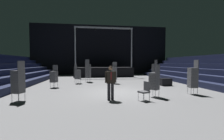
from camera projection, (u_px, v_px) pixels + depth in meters
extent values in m
cube|color=slate|center=(117.00, 93.00, 9.58)|extent=(22.00, 30.00, 0.10)
cube|color=black|center=(102.00, 50.00, 24.24)|extent=(22.00, 0.30, 8.00)
cube|color=#191E38|center=(10.00, 88.00, 9.63)|extent=(0.75, 24.00, 0.45)
cube|color=#191E38|center=(202.00, 84.00, 11.49)|extent=(0.75, 24.00, 0.45)
cube|color=#191E38|center=(211.00, 78.00, 11.57)|extent=(0.75, 24.00, 0.45)
cube|color=#191E38|center=(220.00, 72.00, 11.65)|extent=(0.75, 24.00, 0.45)
cube|color=black|center=(103.00, 72.00, 20.89)|extent=(7.87, 3.43, 1.28)
cylinder|color=#9EA0A8|center=(75.00, 47.00, 18.79)|extent=(0.16, 0.16, 5.15)
cylinder|color=#9EA0A8|center=(132.00, 48.00, 19.79)|extent=(0.16, 0.16, 5.15)
cube|color=#9EA0A8|center=(104.00, 28.00, 19.17)|extent=(7.57, 0.20, 0.20)
cylinder|color=black|center=(77.00, 29.00, 18.71)|extent=(0.18, 0.18, 0.22)
cylinder|color=black|center=(95.00, 29.00, 19.02)|extent=(0.18, 0.18, 0.22)
cylinder|color=black|center=(113.00, 30.00, 19.33)|extent=(0.18, 0.18, 0.22)
cylinder|color=black|center=(130.00, 30.00, 19.64)|extent=(0.18, 0.18, 0.22)
cylinder|color=black|center=(112.00, 92.00, 7.43)|extent=(0.15, 0.15, 0.85)
cylinder|color=black|center=(109.00, 92.00, 7.39)|extent=(0.15, 0.15, 0.85)
cube|color=silver|center=(111.00, 77.00, 7.32)|extent=(0.19, 0.11, 0.60)
cube|color=black|center=(111.00, 77.00, 7.38)|extent=(0.42, 0.26, 0.60)
cube|color=maroon|center=(111.00, 76.00, 7.26)|extent=(0.06, 0.02, 0.39)
cylinder|color=black|center=(115.00, 77.00, 7.43)|extent=(0.10, 0.10, 0.56)
cylinder|color=black|center=(106.00, 77.00, 7.33)|extent=(0.10, 0.10, 0.56)
sphere|color=#936B4C|center=(111.00, 68.00, 7.36)|extent=(0.20, 0.20, 0.20)
sphere|color=black|center=(111.00, 67.00, 7.36)|extent=(0.16, 0.16, 0.16)
cylinder|color=#B2B5BA|center=(12.00, 98.00, 7.07)|extent=(0.02, 0.02, 0.40)
cylinder|color=#B2B5BA|center=(18.00, 96.00, 7.44)|extent=(0.02, 0.02, 0.40)
cylinder|color=#B2B5BA|center=(19.00, 98.00, 7.00)|extent=(0.02, 0.02, 0.40)
cylinder|color=#B2B5BA|center=(25.00, 96.00, 7.37)|extent=(0.02, 0.02, 0.40)
cube|color=#4C4C51|center=(18.00, 92.00, 7.21)|extent=(0.55, 0.55, 0.08)
cube|color=#4C4C51|center=(18.00, 91.00, 7.20)|extent=(0.55, 0.55, 0.08)
cube|color=#4C4C51|center=(18.00, 89.00, 7.20)|extent=(0.55, 0.55, 0.08)
cube|color=#4C4C51|center=(18.00, 87.00, 7.20)|extent=(0.55, 0.55, 0.08)
cube|color=#4C4C51|center=(18.00, 85.00, 7.19)|extent=(0.55, 0.55, 0.08)
cube|color=#4C4C51|center=(18.00, 84.00, 7.19)|extent=(0.55, 0.55, 0.08)
cube|color=#4C4C51|center=(18.00, 82.00, 7.19)|extent=(0.55, 0.55, 0.08)
cube|color=#4C4C51|center=(18.00, 80.00, 7.18)|extent=(0.55, 0.55, 0.08)
cube|color=#4C4C51|center=(18.00, 78.00, 7.18)|extent=(0.55, 0.55, 0.08)
cube|color=#4C4C51|center=(18.00, 77.00, 7.17)|extent=(0.55, 0.55, 0.08)
cube|color=#4C4C51|center=(18.00, 75.00, 7.17)|extent=(0.55, 0.55, 0.08)
cube|color=#4C4C51|center=(18.00, 73.00, 7.17)|extent=(0.55, 0.55, 0.08)
cube|color=#4C4C51|center=(18.00, 71.00, 7.16)|extent=(0.55, 0.55, 0.08)
cube|color=#4C4C51|center=(21.00, 66.00, 7.11)|extent=(0.17, 0.40, 0.46)
cylinder|color=#B2B5BA|center=(115.00, 82.00, 13.25)|extent=(0.02, 0.02, 0.40)
cylinder|color=#B2B5BA|center=(111.00, 81.00, 13.37)|extent=(0.02, 0.02, 0.40)
cylinder|color=#B2B5BA|center=(117.00, 81.00, 13.60)|extent=(0.02, 0.02, 0.40)
cylinder|color=#B2B5BA|center=(113.00, 81.00, 13.73)|extent=(0.02, 0.02, 0.40)
cube|color=#4C4C51|center=(114.00, 79.00, 13.48)|extent=(0.59, 0.59, 0.08)
cube|color=#4C4C51|center=(114.00, 78.00, 13.47)|extent=(0.59, 0.59, 0.08)
cube|color=#4C4C51|center=(114.00, 77.00, 13.47)|extent=(0.59, 0.59, 0.08)
cube|color=#4C4C51|center=(114.00, 76.00, 13.46)|extent=(0.59, 0.59, 0.08)
cube|color=#4C4C51|center=(114.00, 75.00, 13.46)|extent=(0.59, 0.59, 0.08)
cube|color=#4C4C51|center=(114.00, 74.00, 13.46)|extent=(0.59, 0.59, 0.08)
cube|color=#4C4C51|center=(114.00, 73.00, 13.45)|extent=(0.59, 0.59, 0.08)
cube|color=#4C4C51|center=(114.00, 72.00, 13.45)|extent=(0.59, 0.59, 0.08)
cube|color=#4C4C51|center=(114.00, 71.00, 13.44)|extent=(0.59, 0.59, 0.08)
cube|color=#4C4C51|center=(114.00, 70.00, 13.44)|extent=(0.59, 0.59, 0.08)
cube|color=#4C4C51|center=(114.00, 69.00, 13.44)|extent=(0.59, 0.59, 0.08)
cube|color=#4C4C51|center=(114.00, 68.00, 13.43)|extent=(0.59, 0.59, 0.08)
cube|color=#4C4C51|center=(114.00, 67.00, 13.43)|extent=(0.59, 0.59, 0.08)
cube|color=#4C4C51|center=(115.00, 64.00, 13.60)|extent=(0.38, 0.23, 0.46)
cylinder|color=#B2B5BA|center=(154.00, 78.00, 16.10)|extent=(0.02, 0.02, 0.40)
cylinder|color=#B2B5BA|center=(152.00, 78.00, 16.44)|extent=(0.02, 0.02, 0.40)
cylinder|color=#B2B5BA|center=(157.00, 78.00, 16.28)|extent=(0.02, 0.02, 0.40)
cylinder|color=#B2B5BA|center=(154.00, 78.00, 16.62)|extent=(0.02, 0.02, 0.40)
cube|color=#4C4C51|center=(154.00, 76.00, 16.35)|extent=(0.56, 0.56, 0.08)
cube|color=#4C4C51|center=(154.00, 75.00, 16.35)|extent=(0.56, 0.56, 0.08)
cube|color=#4C4C51|center=(154.00, 74.00, 16.34)|extent=(0.56, 0.56, 0.08)
cube|color=#4C4C51|center=(154.00, 74.00, 16.34)|extent=(0.56, 0.56, 0.08)
cube|color=#4C4C51|center=(154.00, 73.00, 16.33)|extent=(0.56, 0.56, 0.08)
cube|color=#4C4C51|center=(154.00, 72.00, 16.33)|extent=(0.56, 0.56, 0.08)
cube|color=#4C4C51|center=(154.00, 71.00, 16.33)|extent=(0.56, 0.56, 0.08)
cube|color=#4C4C51|center=(154.00, 71.00, 16.32)|extent=(0.56, 0.56, 0.08)
cube|color=#4C4C51|center=(154.00, 70.00, 16.32)|extent=(0.56, 0.56, 0.08)
cube|color=#4C4C51|center=(154.00, 69.00, 16.31)|extent=(0.56, 0.56, 0.08)
cube|color=#4C4C51|center=(154.00, 68.00, 16.31)|extent=(0.56, 0.56, 0.08)
cube|color=#4C4C51|center=(154.00, 67.00, 16.31)|extent=(0.56, 0.56, 0.08)
cube|color=#4C4C51|center=(154.00, 67.00, 16.30)|extent=(0.56, 0.56, 0.08)
cube|color=#4C4C51|center=(155.00, 66.00, 16.30)|extent=(0.56, 0.56, 0.08)
cube|color=#4C4C51|center=(155.00, 65.00, 16.29)|extent=(0.56, 0.56, 0.08)
cube|color=#4C4C51|center=(155.00, 64.00, 16.29)|extent=(0.56, 0.56, 0.08)
cube|color=#4C4C51|center=(156.00, 62.00, 16.37)|extent=(0.19, 0.40, 0.46)
cylinder|color=#B2B5BA|center=(87.00, 80.00, 14.89)|extent=(0.02, 0.02, 0.40)
cylinder|color=#B2B5BA|center=(91.00, 80.00, 14.79)|extent=(0.02, 0.02, 0.40)
cylinder|color=#B2B5BA|center=(86.00, 80.00, 14.52)|extent=(0.02, 0.02, 0.40)
cylinder|color=#B2B5BA|center=(89.00, 80.00, 14.42)|extent=(0.02, 0.02, 0.40)
cube|color=#4C4C51|center=(88.00, 77.00, 14.64)|extent=(0.57, 0.57, 0.08)
cube|color=#4C4C51|center=(88.00, 77.00, 14.64)|extent=(0.57, 0.57, 0.08)
cube|color=#4C4C51|center=(88.00, 76.00, 14.64)|extent=(0.57, 0.57, 0.08)
cube|color=#4C4C51|center=(88.00, 75.00, 14.63)|extent=(0.57, 0.57, 0.08)
cube|color=#4C4C51|center=(88.00, 74.00, 14.63)|extent=(0.57, 0.57, 0.08)
cube|color=#4C4C51|center=(88.00, 73.00, 14.62)|extent=(0.57, 0.57, 0.08)
cube|color=#4C4C51|center=(88.00, 72.00, 14.62)|extent=(0.57, 0.57, 0.08)
cube|color=#4C4C51|center=(88.00, 71.00, 14.62)|extent=(0.57, 0.57, 0.08)
cube|color=#4C4C51|center=(88.00, 71.00, 14.61)|extent=(0.57, 0.57, 0.08)
cube|color=#4C4C51|center=(88.00, 70.00, 14.61)|extent=(0.57, 0.57, 0.08)
cube|color=#4C4C51|center=(88.00, 69.00, 14.60)|extent=(0.57, 0.57, 0.08)
cube|color=#4C4C51|center=(88.00, 68.00, 14.60)|extent=(0.57, 0.57, 0.08)
cube|color=#4C4C51|center=(88.00, 67.00, 14.60)|extent=(0.57, 0.57, 0.08)
cube|color=#4C4C51|center=(88.00, 66.00, 14.59)|extent=(0.57, 0.57, 0.08)
cube|color=#4C4C51|center=(88.00, 65.00, 14.59)|extent=(0.57, 0.57, 0.08)
cube|color=#4C4C51|center=(88.00, 65.00, 14.58)|extent=(0.57, 0.57, 0.08)
cube|color=#4C4C51|center=(87.00, 62.00, 14.38)|extent=(0.39, 0.20, 0.46)
cylinder|color=#B2B5BA|center=(149.00, 93.00, 8.18)|extent=(0.02, 0.02, 0.40)
cylinder|color=#B2B5BA|center=(153.00, 92.00, 8.44)|extent=(0.02, 0.02, 0.40)
cylinder|color=#B2B5BA|center=(155.00, 94.00, 7.90)|extent=(0.02, 0.02, 0.40)
cylinder|color=#B2B5BA|center=(159.00, 93.00, 8.16)|extent=(0.02, 0.02, 0.40)
cube|color=#4C4C51|center=(154.00, 89.00, 8.16)|extent=(0.61, 0.61, 0.08)
cube|color=#4C4C51|center=(154.00, 87.00, 8.15)|extent=(0.61, 0.61, 0.08)
cube|color=#4C4C51|center=(154.00, 86.00, 8.15)|extent=(0.61, 0.61, 0.08)
cube|color=#4C4C51|center=(154.00, 84.00, 8.15)|extent=(0.61, 0.61, 0.08)
cube|color=#4C4C51|center=(154.00, 83.00, 8.14)|extent=(0.61, 0.61, 0.08)
cube|color=#4C4C51|center=(154.00, 81.00, 8.14)|extent=(0.61, 0.61, 0.08)
cube|color=#4C4C51|center=(154.00, 80.00, 8.13)|extent=(0.61, 0.61, 0.08)
cube|color=#4C4C51|center=(154.00, 78.00, 8.13)|extent=(0.61, 0.61, 0.08)
cube|color=#4C4C51|center=(154.00, 77.00, 8.13)|extent=(0.61, 0.61, 0.08)
cube|color=#4C4C51|center=(154.00, 75.00, 8.12)|extent=(0.61, 0.61, 0.08)
cube|color=#4C4C51|center=(154.00, 73.00, 8.12)|extent=(0.61, 0.61, 0.08)
cube|color=#4C4C51|center=(158.00, 69.00, 7.96)|extent=(0.36, 0.27, 0.46)
cylinder|color=#B2B5BA|center=(191.00, 92.00, 8.63)|extent=(0.02, 0.02, 0.40)
cylinder|color=#B2B5BA|center=(187.00, 90.00, 9.01)|extent=(0.02, 0.02, 0.40)
cylinder|color=#B2B5BA|center=(197.00, 92.00, 8.65)|extent=(0.02, 0.02, 0.40)
cylinder|color=#B2B5BA|center=(194.00, 90.00, 9.03)|extent=(0.02, 0.02, 0.40)
cube|color=#4C4C51|center=(192.00, 87.00, 8.82)|extent=(0.48, 0.48, 0.08)
cube|color=#4C4C51|center=(192.00, 86.00, 8.82)|extent=(0.48, 0.48, 0.08)
cube|color=#4C4C51|center=(193.00, 84.00, 8.81)|extent=(0.48, 0.48, 0.08)
cube|color=#4C4C51|center=(193.00, 83.00, 8.81)|extent=(0.48, 0.48, 0.08)
cube|color=#4C4C51|center=(193.00, 81.00, 8.80)|extent=(0.48, 0.48, 0.08)
cube|color=#4C4C51|center=(193.00, 80.00, 8.80)|extent=(0.48, 0.48, 0.08)
cube|color=#4C4C51|center=(193.00, 78.00, 8.80)|extent=(0.48, 0.48, 0.08)
cube|color=#4C4C51|center=(193.00, 77.00, 8.79)|extent=(0.48, 0.48, 0.08)
cube|color=#4C4C51|center=(193.00, 76.00, 8.79)|extent=(0.48, 0.48, 0.08)
cube|color=#4C4C51|center=(193.00, 74.00, 8.78)|extent=(0.48, 0.48, 0.08)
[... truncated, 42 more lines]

